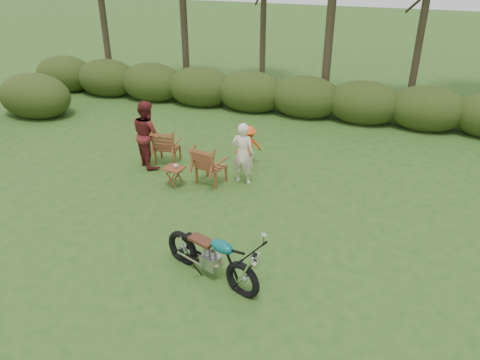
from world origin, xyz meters
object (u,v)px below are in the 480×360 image
(lawn_chair_right, at_px, (212,182))
(cup, at_px, (176,166))
(adult_b, at_px, (150,165))
(lawn_chair_left, at_px, (169,162))
(motorcycle, at_px, (211,276))
(side_table, at_px, (174,177))
(adult_a, at_px, (243,182))
(child, at_px, (249,165))

(lawn_chair_right, distance_m, cup, 1.05)
(lawn_chair_right, xyz_separation_m, adult_b, (-2.00, 0.44, 0.00))
(lawn_chair_right, bearing_deg, lawn_chair_left, -13.32)
(cup, bearing_deg, motorcycle, -54.99)
(lawn_chair_right, height_order, cup, cup)
(lawn_chair_right, relative_size, side_table, 2.07)
(motorcycle, xyz_separation_m, adult_a, (-0.61, 3.76, 0.00))
(adult_a, bearing_deg, cup, 28.10)
(adult_a, bearing_deg, motorcycle, 102.71)
(cup, height_order, child, cup)
(side_table, xyz_separation_m, cup, (0.05, 0.03, 0.30))
(side_table, height_order, cup, cup)
(lawn_chair_right, bearing_deg, child, -102.01)
(cup, bearing_deg, adult_a, 24.64)
(adult_b, distance_m, child, 2.72)
(side_table, xyz_separation_m, adult_a, (1.58, 0.73, -0.26))
(child, bearing_deg, adult_b, -14.32)
(lawn_chair_left, xyz_separation_m, adult_a, (2.37, -0.51, 0.00))
(motorcycle, distance_m, lawn_chair_left, 5.21)
(lawn_chair_right, relative_size, cup, 9.12)
(lawn_chair_left, bearing_deg, adult_b, 31.15)
(side_table, xyz_separation_m, adult_b, (-1.19, 0.91, -0.26))
(cup, bearing_deg, child, 52.35)
(adult_a, height_order, adult_b, adult_b)
(lawn_chair_left, height_order, side_table, side_table)
(side_table, distance_m, adult_a, 1.76)
(child, bearing_deg, side_table, 19.04)
(lawn_chair_left, distance_m, adult_a, 2.42)
(motorcycle, xyz_separation_m, child, (-0.79, 4.81, 0.00))
(adult_b, bearing_deg, adult_a, -144.86)
(lawn_chair_left, relative_size, child, 0.90)
(side_table, bearing_deg, adult_a, 24.80)
(motorcycle, distance_m, lawn_chair_right, 3.77)
(adult_a, distance_m, child, 1.06)
(motorcycle, distance_m, side_table, 3.75)
(adult_b, bearing_deg, motorcycle, 169.53)
(lawn_chair_right, distance_m, lawn_chair_left, 1.77)
(adult_b, bearing_deg, child, -122.54)
(lawn_chair_right, xyz_separation_m, side_table, (-0.81, -0.48, 0.26))
(adult_b, height_order, child, adult_b)
(motorcycle, distance_m, adult_b, 5.19)
(lawn_chair_right, distance_m, side_table, 0.97)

